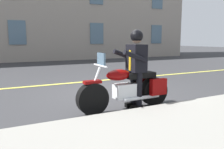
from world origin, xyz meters
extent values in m
plane|color=#333335|center=(0.00, 0.00, 0.00)|extent=(80.00, 80.00, 0.00)
cube|color=#E5DB4C|center=(0.00, -2.00, 0.01)|extent=(60.00, 0.16, 0.01)
cylinder|color=black|center=(1.12, 1.57, 0.33)|extent=(0.66, 0.21, 0.66)
cylinder|color=black|center=(-0.43, 1.55, 0.33)|extent=(0.66, 0.21, 0.66)
cube|color=silver|center=(0.32, 1.56, 0.42)|extent=(0.56, 0.29, 0.32)
ellipsoid|color=#720505|center=(0.52, 1.56, 0.78)|extent=(0.56, 0.29, 0.24)
cube|color=black|center=(-0.03, 1.55, 0.74)|extent=(0.70, 0.29, 0.12)
cube|color=#720505|center=(-0.38, 1.77, 0.48)|extent=(0.40, 0.13, 0.36)
cube|color=#720505|center=(-0.38, 1.33, 0.48)|extent=(0.40, 0.13, 0.36)
cylinder|color=silver|center=(1.10, 1.57, 0.60)|extent=(0.35, 0.05, 0.76)
cylinder|color=silver|center=(0.94, 1.57, 1.00)|extent=(0.04, 0.60, 0.04)
cube|color=#720505|center=(1.12, 1.57, 0.68)|extent=(0.36, 0.17, 0.06)
cylinder|color=silver|center=(0.02, 1.71, 0.26)|extent=(0.90, 0.09, 0.08)
cube|color=slate|center=(0.92, 1.56, 1.12)|extent=(0.04, 0.32, 0.28)
cylinder|color=black|center=(0.07, 1.67, 0.42)|extent=(0.14, 0.14, 0.84)
cube|color=black|center=(0.13, 1.67, 0.05)|extent=(0.26, 0.11, 0.10)
cylinder|color=black|center=(0.07, 1.43, 0.42)|extent=(0.14, 0.14, 0.84)
cube|color=black|center=(0.13, 1.43, 0.05)|extent=(0.26, 0.11, 0.10)
cube|color=black|center=(0.07, 1.55, 1.12)|extent=(0.33, 0.40, 0.60)
cube|color=#B28C14|center=(0.23, 1.55, 1.08)|extent=(0.03, 0.07, 0.44)
cylinder|color=black|center=(0.25, 1.78, 1.18)|extent=(0.55, 0.11, 0.28)
cylinder|color=black|center=(0.25, 1.34, 1.18)|extent=(0.55, 0.11, 0.28)
sphere|color=tan|center=(0.07, 1.55, 1.55)|extent=(0.22, 0.22, 0.22)
sphere|color=black|center=(0.07, 1.55, 1.60)|extent=(0.28, 0.28, 0.28)
cube|color=slate|center=(-10.06, -10.97, 2.00)|extent=(1.10, 0.06, 1.60)
cube|color=slate|center=(-4.31, -10.97, 2.00)|extent=(1.10, 0.06, 1.60)
cube|color=slate|center=(1.44, -10.97, 2.00)|extent=(1.10, 0.06, 1.60)
camera|label=1|loc=(2.82, 5.82, 1.52)|focal=37.04mm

